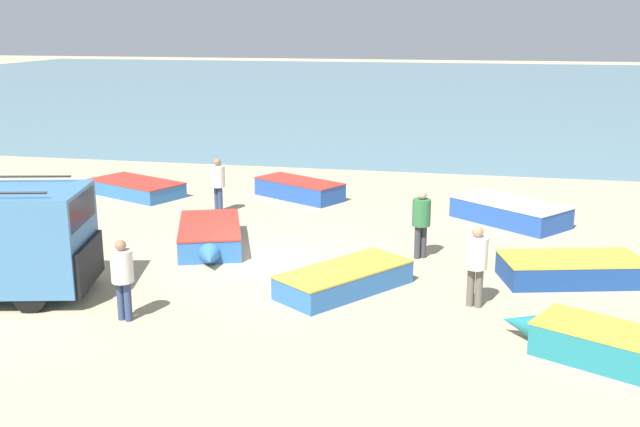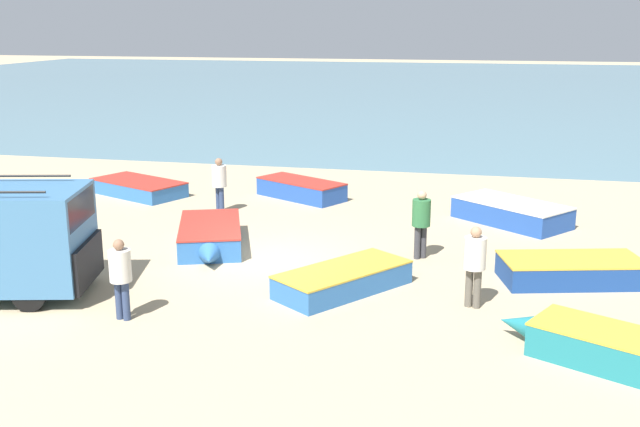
{
  "view_description": "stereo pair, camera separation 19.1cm",
  "coord_description": "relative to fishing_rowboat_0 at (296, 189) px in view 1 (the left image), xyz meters",
  "views": [
    {
      "loc": [
        4.88,
        -17.1,
        5.82
      ],
      "look_at": [
        1.01,
        1.13,
        1.0
      ],
      "focal_mm": 42.0,
      "sensor_mm": 36.0,
      "label": 1
    },
    {
      "loc": [
        5.06,
        -17.06,
        5.82
      ],
      "look_at": [
        1.01,
        1.13,
        1.0
      ],
      "focal_mm": 42.0,
      "sensor_mm": 36.0,
      "label": 2
    }
  ],
  "objects": [
    {
      "name": "fishing_rowboat_3",
      "position": [
        -0.86,
        -6.09,
        -0.0
      ],
      "size": [
        2.55,
        3.96,
        0.61
      ],
      "rotation": [
        0.0,
        0.0,
        5.06
      ],
      "color": "#2D66AD",
      "rests_on": "ground_plane"
    },
    {
      "name": "ground_plane",
      "position": [
        1.03,
        -6.9,
        -0.3
      ],
      "size": [
        200.0,
        200.0,
        0.0
      ],
      "primitive_type": "plane",
      "color": "tan"
    },
    {
      "name": "fisherman_2",
      "position": [
        -0.81,
        -11.14,
        0.7
      ],
      "size": [
        0.44,
        0.44,
        1.67
      ],
      "rotation": [
        0.0,
        0.0,
        1.39
      ],
      "color": "navy",
      "rests_on": "ground_plane"
    },
    {
      "name": "fisherman_3",
      "position": [
        6.02,
        -8.94,
        0.74
      ],
      "size": [
        0.46,
        0.46,
        1.75
      ],
      "rotation": [
        0.0,
        0.0,
        1.29
      ],
      "color": "#5B564C",
      "rests_on": "ground_plane"
    },
    {
      "name": "sea_water",
      "position": [
        1.03,
        45.1,
        -0.3
      ],
      "size": [
        120.0,
        80.0,
        0.01
      ],
      "primitive_type": "cube",
      "color": "slate",
      "rests_on": "ground_plane"
    },
    {
      "name": "fishing_rowboat_4",
      "position": [
        3.26,
        -8.48,
        -0.04
      ],
      "size": [
        2.97,
        3.59,
        0.53
      ],
      "rotation": [
        0.0,
        0.0,
        0.94
      ],
      "color": "#2D66AD",
      "rests_on": "ground_plane"
    },
    {
      "name": "fishing_rowboat_2",
      "position": [
        -5.53,
        -0.79,
        -0.05
      ],
      "size": [
        4.05,
        2.84,
        0.51
      ],
      "rotation": [
        0.0,
        0.0,
        2.71
      ],
      "color": "#2D66AD",
      "rests_on": "ground_plane"
    },
    {
      "name": "fisherman_0",
      "position": [
        -1.86,
        -2.56,
        0.73
      ],
      "size": [
        0.45,
        0.45,
        1.73
      ],
      "rotation": [
        0.0,
        0.0,
        0.98
      ],
      "color": "navy",
      "rests_on": "ground_plane"
    },
    {
      "name": "fishing_rowboat_5",
      "position": [
        8.67,
        -11.31,
        0.0
      ],
      "size": [
        4.24,
        2.76,
        0.62
      ],
      "rotation": [
        0.0,
        0.0,
        2.67
      ],
      "color": "#1E757F",
      "rests_on": "ground_plane"
    },
    {
      "name": "fishing_rowboat_6",
      "position": [
        8.3,
        -6.83,
        -0.02
      ],
      "size": [
        3.96,
        2.22,
        0.56
      ],
      "rotation": [
        0.0,
        0.0,
        0.26
      ],
      "color": "navy",
      "rests_on": "ground_plane"
    },
    {
      "name": "fishing_rowboat_0",
      "position": [
        0.0,
        0.0,
        0.0
      ],
      "size": [
        3.68,
        2.61,
        0.61
      ],
      "rotation": [
        0.0,
        0.0,
        2.63
      ],
      "color": "#234CA3",
      "rests_on": "ground_plane"
    },
    {
      "name": "fisherman_1",
      "position": [
        4.65,
        -5.85,
        0.74
      ],
      "size": [
        0.46,
        0.46,
        1.75
      ],
      "rotation": [
        0.0,
        0.0,
        5.35
      ],
      "color": "#38383D",
      "rests_on": "ground_plane"
    },
    {
      "name": "fishing_rowboat_1",
      "position": [
        6.87,
        -1.77,
        0.02
      ],
      "size": [
        3.83,
        3.35,
        0.64
      ],
      "rotation": [
        0.0,
        0.0,
        2.47
      ],
      "color": "#234CA3",
      "rests_on": "ground_plane"
    }
  ]
}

